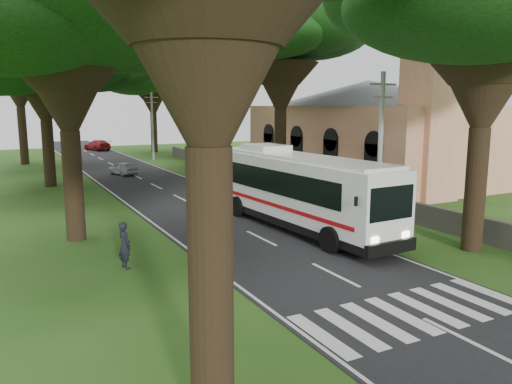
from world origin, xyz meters
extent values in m
plane|color=#264F16|center=(0.00, 0.00, 0.00)|extent=(140.00, 140.00, 0.00)
cube|color=black|center=(0.00, 25.00, 0.01)|extent=(8.00, 120.00, 0.04)
cube|color=silver|center=(0.00, -2.00, 0.00)|extent=(8.00, 3.00, 0.01)
cube|color=#383533|center=(9.00, 24.00, 0.60)|extent=(0.35, 50.00, 1.20)
cube|color=tan|center=(18.00, 22.00, 3.20)|extent=(12.00, 22.00, 6.40)
pyramid|color=#595960|center=(18.00, 22.00, 8.60)|extent=(14.00, 24.00, 2.20)
cube|color=tan|center=(15.00, 12.00, 5.00)|extent=(3.00, 3.00, 10.00)
cone|color=#595960|center=(15.00, 12.00, 10.80)|extent=(4.00, 4.00, 1.60)
cylinder|color=gray|center=(5.50, 6.00, 4.00)|extent=(0.24, 0.24, 8.00)
cube|color=gray|center=(5.50, 6.00, 7.40)|extent=(1.60, 0.10, 0.10)
cube|color=gray|center=(5.50, 6.00, 6.80)|extent=(1.20, 0.10, 0.10)
cylinder|color=gray|center=(5.50, 26.00, 4.00)|extent=(0.24, 0.24, 8.00)
cube|color=gray|center=(5.50, 26.00, 7.40)|extent=(1.60, 0.10, 0.10)
cube|color=gray|center=(5.50, 26.00, 6.80)|extent=(1.20, 0.10, 0.10)
cylinder|color=gray|center=(5.50, 46.00, 4.00)|extent=(0.24, 0.24, 8.00)
cube|color=gray|center=(5.50, 46.00, 7.40)|extent=(1.60, 0.10, 0.10)
cube|color=gray|center=(5.50, 46.00, 6.80)|extent=(1.20, 0.10, 0.10)
cylinder|color=black|center=(-7.50, -4.00, 2.81)|extent=(0.90, 0.90, 5.62)
cone|color=black|center=(-7.50, -4.00, 7.52)|extent=(3.20, 3.20, 3.80)
cylinder|color=black|center=(-8.00, 12.00, 2.62)|extent=(0.90, 0.90, 5.24)
cone|color=black|center=(-8.00, 12.00, 7.14)|extent=(3.20, 3.20, 3.80)
ellipsoid|color=black|center=(-8.00, 12.00, 10.64)|extent=(13.00, 13.00, 5.46)
cylinder|color=black|center=(-7.50, 30.00, 2.62)|extent=(0.90, 0.90, 5.24)
cone|color=black|center=(-7.50, 30.00, 7.14)|extent=(3.20, 3.20, 3.80)
ellipsoid|color=black|center=(-7.50, 30.00, 10.65)|extent=(16.18, 16.18, 6.79)
cylinder|color=black|center=(-8.50, 48.00, 3.15)|extent=(0.90, 0.90, 6.29)
cone|color=black|center=(-8.50, 48.00, 8.19)|extent=(3.20, 3.20, 3.80)
ellipsoid|color=black|center=(-8.50, 48.00, 12.98)|extent=(13.21, 13.21, 5.55)
cylinder|color=black|center=(7.50, 2.00, 2.73)|extent=(0.90, 0.90, 5.46)
cone|color=black|center=(7.50, 2.00, 7.36)|extent=(3.20, 3.20, 3.80)
cylinder|color=black|center=(8.00, 20.00, 3.06)|extent=(0.90, 0.90, 6.13)
cone|color=black|center=(8.00, 20.00, 8.03)|extent=(3.20, 3.20, 3.80)
ellipsoid|color=black|center=(8.00, 20.00, 12.62)|extent=(13.52, 13.52, 5.68)
cylinder|color=black|center=(7.50, 38.00, 2.95)|extent=(0.90, 0.90, 5.91)
cone|color=black|center=(7.50, 38.00, 7.81)|extent=(3.20, 3.20, 3.80)
ellipsoid|color=black|center=(7.50, 38.00, 12.12)|extent=(13.60, 13.60, 5.71)
cylinder|color=black|center=(8.50, 56.00, 2.71)|extent=(0.90, 0.90, 5.42)
cone|color=black|center=(8.50, 56.00, 7.32)|extent=(3.20, 3.20, 3.80)
ellipsoid|color=black|center=(8.50, 56.00, 11.05)|extent=(14.17, 14.17, 5.95)
cube|color=white|center=(2.70, 8.93, 2.10)|extent=(3.44, 13.24, 3.22)
cube|color=black|center=(2.68, 9.26, 2.57)|extent=(3.37, 10.84, 1.20)
cube|color=black|center=(2.70, 8.93, 0.55)|extent=(3.49, 13.28, 0.38)
cube|color=#AF0B12|center=(2.70, 8.93, 1.37)|extent=(3.42, 11.94, 0.20)
cube|color=white|center=(2.70, 8.93, 3.78)|extent=(3.19, 12.58, 0.20)
cylinder|color=black|center=(1.58, 4.49, 0.60)|extent=(0.45, 1.22, 1.20)
cylinder|color=black|center=(4.30, 4.64, 0.60)|extent=(0.45, 1.22, 1.20)
cylinder|color=black|center=(1.11, 13.00, 0.60)|extent=(0.45, 1.22, 1.20)
cylinder|color=black|center=(3.84, 13.15, 0.60)|extent=(0.45, 1.22, 1.20)
imported|color=#A9AAAE|center=(-0.80, 34.06, 0.64)|extent=(2.43, 3.84, 1.22)
imported|color=maroon|center=(1.84, 62.36, 0.78)|extent=(3.53, 5.58, 1.51)
imported|color=black|center=(-6.90, 6.53, 0.95)|extent=(0.60, 0.78, 1.90)
camera|label=1|loc=(-11.04, -12.78, 6.37)|focal=35.00mm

